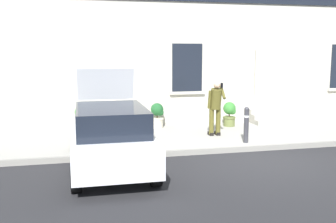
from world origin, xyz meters
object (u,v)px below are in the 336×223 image
at_px(planter_olive, 230,113).
at_px(planter_charcoal, 82,118).
at_px(planter_cream, 157,115).
at_px(person_on_phone, 216,104).
at_px(bollard_far_left, 91,130).
at_px(hatchback_car_white, 111,136).
at_px(bollard_near_person, 246,123).

bearing_deg(planter_olive, planter_charcoal, 177.99).
bearing_deg(planter_olive, planter_cream, 173.79).
distance_m(planter_charcoal, planter_olive, 5.10).
bearing_deg(person_on_phone, bollard_far_left, -164.13).
xyz_separation_m(hatchback_car_white, bollard_near_person, (3.96, 1.23, -0.09)).
relative_size(bollard_far_left, planter_olive, 1.22).
relative_size(hatchback_car_white, planter_olive, 4.73).
relative_size(bollard_near_person, planter_olive, 1.22).
distance_m(planter_cream, planter_olive, 2.57).
bearing_deg(bollard_far_left, planter_olive, 27.20).
bearing_deg(bollard_near_person, planter_cream, 126.45).
height_order(hatchback_car_white, bollard_far_left, hatchback_car_white).
bearing_deg(hatchback_car_white, bollard_near_person, 17.28).
bearing_deg(person_on_phone, bollard_near_person, -63.42).
bearing_deg(planter_charcoal, bollard_near_person, -30.23).
relative_size(bollard_near_person, person_on_phone, 0.60).
distance_m(bollard_near_person, bollard_far_left, 4.38).
relative_size(bollard_near_person, bollard_far_left, 1.00).
bearing_deg(hatchback_car_white, planter_cream, 64.57).
distance_m(bollard_far_left, planter_charcoal, 2.70).
distance_m(bollard_near_person, planter_cream, 3.46).
xyz_separation_m(hatchback_car_white, bollard_far_left, (-0.41, 1.23, -0.09)).
xyz_separation_m(person_on_phone, planter_olive, (1.04, 1.41, -0.54)).
bearing_deg(planter_cream, bollard_near_person, -53.55).
height_order(person_on_phone, planter_olive, person_on_phone).
bearing_deg(hatchback_car_white, planter_olive, 39.96).
bearing_deg(hatchback_car_white, bollard_far_left, 108.51).
distance_m(hatchback_car_white, planter_cream, 4.45).
distance_m(bollard_far_left, person_on_phone, 4.01).
distance_m(bollard_far_left, planter_olive, 5.48).
xyz_separation_m(hatchback_car_white, planter_charcoal, (-0.64, 3.92, -0.19)).
relative_size(person_on_phone, planter_cream, 2.03).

